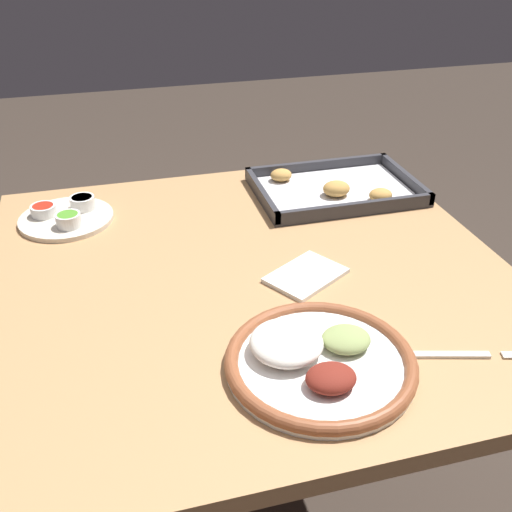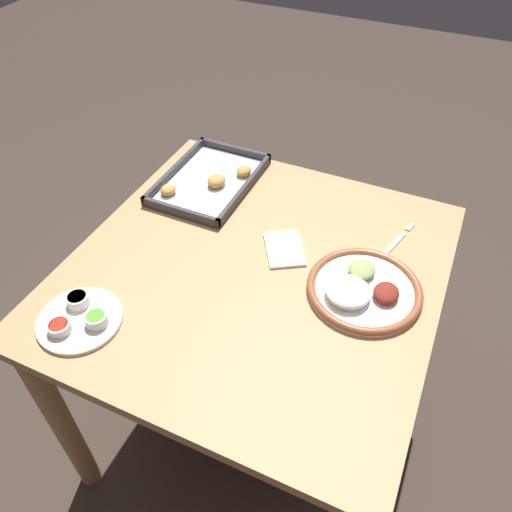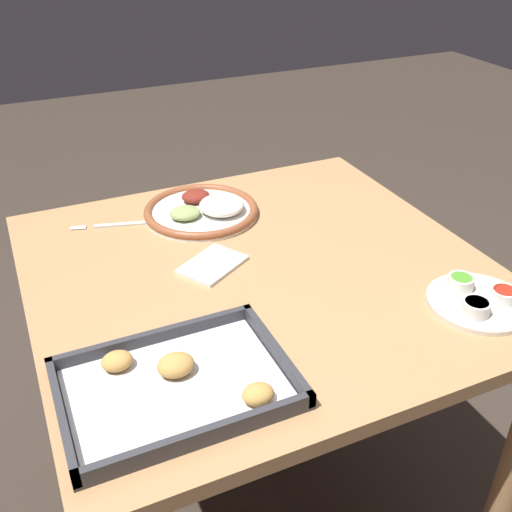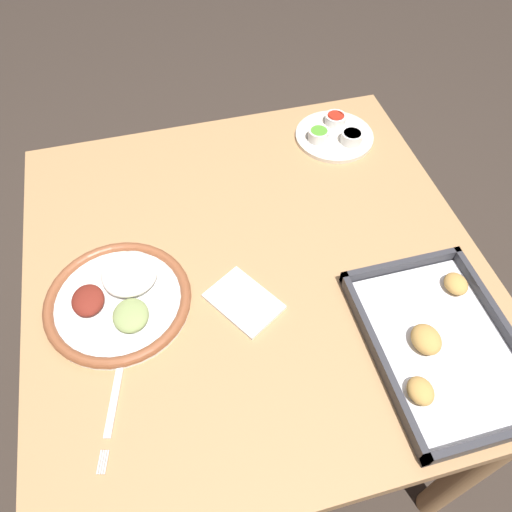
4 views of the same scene
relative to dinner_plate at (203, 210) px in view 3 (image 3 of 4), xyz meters
The scene contains 7 objects.
ground_plane 0.81m from the dinner_plate, 95.66° to the left, with size 8.00×8.00×0.00m, color #382D26.
dining_table 0.30m from the dinner_plate, 95.66° to the left, with size 0.91×0.89×0.75m.
dinner_plate is the anchor object (origin of this frame).
fork 0.18m from the dinner_plate, ahead, with size 0.22×0.07×0.00m.
saucer_plate 0.65m from the dinner_plate, 121.88° to the left, with size 0.19×0.19×0.04m.
baking_tray 0.58m from the dinner_plate, 66.07° to the left, with size 0.35×0.25×0.04m.
napkin 0.23m from the dinner_plate, 74.71° to the left, with size 0.16×0.15×0.01m.
Camera 3 is at (0.43, 0.93, 1.41)m, focal length 42.00 mm.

